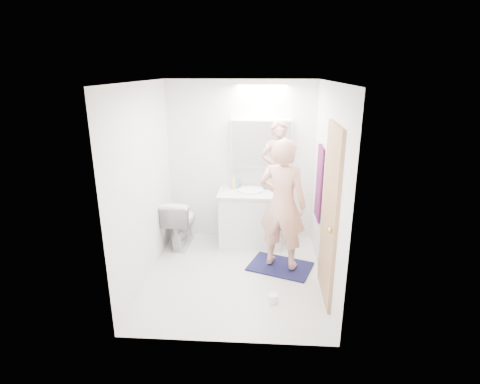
# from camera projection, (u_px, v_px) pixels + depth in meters

# --- Properties ---
(floor) EXTENTS (2.50, 2.50, 0.00)m
(floor) POSITION_uv_depth(u_px,v_px,m) (235.00, 275.00, 4.86)
(floor) COLOR silver
(floor) RESTS_ON ground
(ceiling) EXTENTS (2.50, 2.50, 0.00)m
(ceiling) POSITION_uv_depth(u_px,v_px,m) (234.00, 82.00, 4.11)
(ceiling) COLOR white
(ceiling) RESTS_ON floor
(wall_back) EXTENTS (2.50, 0.00, 2.50)m
(wall_back) POSITION_uv_depth(u_px,v_px,m) (241.00, 162.00, 5.67)
(wall_back) COLOR white
(wall_back) RESTS_ON floor
(wall_front) EXTENTS (2.50, 0.00, 2.50)m
(wall_front) POSITION_uv_depth(u_px,v_px,m) (224.00, 229.00, 3.30)
(wall_front) COLOR white
(wall_front) RESTS_ON floor
(wall_left) EXTENTS (0.00, 2.50, 2.50)m
(wall_left) POSITION_uv_depth(u_px,v_px,m) (144.00, 185.00, 4.55)
(wall_left) COLOR white
(wall_left) RESTS_ON floor
(wall_right) EXTENTS (0.00, 2.50, 2.50)m
(wall_right) POSITION_uv_depth(u_px,v_px,m) (328.00, 188.00, 4.42)
(wall_right) COLOR white
(wall_right) RESTS_ON floor
(vanity_cabinet) EXTENTS (0.90, 0.55, 0.78)m
(vanity_cabinet) POSITION_uv_depth(u_px,v_px,m) (250.00, 219.00, 5.64)
(vanity_cabinet) COLOR white
(vanity_cabinet) RESTS_ON floor
(countertop) EXTENTS (0.95, 0.58, 0.04)m
(countertop) POSITION_uv_depth(u_px,v_px,m) (251.00, 193.00, 5.51)
(countertop) COLOR silver
(countertop) RESTS_ON vanity_cabinet
(sink_basin) EXTENTS (0.36, 0.36, 0.03)m
(sink_basin) POSITION_uv_depth(u_px,v_px,m) (251.00, 190.00, 5.53)
(sink_basin) COLOR white
(sink_basin) RESTS_ON countertop
(faucet) EXTENTS (0.02, 0.02, 0.16)m
(faucet) POSITION_uv_depth(u_px,v_px,m) (251.00, 182.00, 5.69)
(faucet) COLOR silver
(faucet) RESTS_ON countertop
(medicine_cabinet) EXTENTS (0.88, 0.14, 0.70)m
(medicine_cabinet) POSITION_uv_depth(u_px,v_px,m) (261.00, 143.00, 5.48)
(medicine_cabinet) COLOR white
(medicine_cabinet) RESTS_ON wall_back
(mirror_panel) EXTENTS (0.84, 0.01, 0.66)m
(mirror_panel) POSITION_uv_depth(u_px,v_px,m) (261.00, 144.00, 5.41)
(mirror_panel) COLOR silver
(mirror_panel) RESTS_ON medicine_cabinet
(toilet) EXTENTS (0.45, 0.74, 0.73)m
(toilet) POSITION_uv_depth(u_px,v_px,m) (180.00, 222.00, 5.60)
(toilet) COLOR silver
(toilet) RESTS_ON floor
(bath_rug) EXTENTS (0.94, 0.79, 0.02)m
(bath_rug) POSITION_uv_depth(u_px,v_px,m) (280.00, 266.00, 5.05)
(bath_rug) COLOR #141A3F
(bath_rug) RESTS_ON floor
(person) EXTENTS (0.72, 0.60, 1.70)m
(person) POSITION_uv_depth(u_px,v_px,m) (282.00, 204.00, 4.77)
(person) COLOR #DD9A84
(person) RESTS_ON bath_rug
(door) EXTENTS (0.04, 0.80, 2.00)m
(door) POSITION_uv_depth(u_px,v_px,m) (330.00, 215.00, 4.15)
(door) COLOR tan
(door) RESTS_ON wall_right
(door_knob) EXTENTS (0.06, 0.06, 0.06)m
(door_knob) POSITION_uv_depth(u_px,v_px,m) (330.00, 230.00, 3.88)
(door_knob) COLOR gold
(door_knob) RESTS_ON door
(towel) EXTENTS (0.02, 0.42, 1.00)m
(towel) POSITION_uv_depth(u_px,v_px,m) (319.00, 183.00, 4.97)
(towel) COLOR #121135
(towel) RESTS_ON wall_right
(towel_hook) EXTENTS (0.07, 0.02, 0.02)m
(towel_hook) POSITION_uv_depth(u_px,v_px,m) (321.00, 144.00, 4.81)
(towel_hook) COLOR silver
(towel_hook) RESTS_ON wall_right
(soap_bottle_a) EXTENTS (0.11, 0.12, 0.22)m
(soap_bottle_a) POSITION_uv_depth(u_px,v_px,m) (234.00, 181.00, 5.63)
(soap_bottle_a) COLOR #CBC283
(soap_bottle_a) RESTS_ON countertop
(soap_bottle_b) EXTENTS (0.10, 0.10, 0.16)m
(soap_bottle_b) POSITION_uv_depth(u_px,v_px,m) (237.00, 183.00, 5.66)
(soap_bottle_b) COLOR #6097CF
(soap_bottle_b) RESTS_ON countertop
(toothbrush_cup) EXTENTS (0.11, 0.11, 0.09)m
(toothbrush_cup) POSITION_uv_depth(u_px,v_px,m) (266.00, 186.00, 5.63)
(toothbrush_cup) COLOR #4472CE
(toothbrush_cup) RESTS_ON countertop
(toilet_paper_roll) EXTENTS (0.11, 0.11, 0.10)m
(toilet_paper_roll) POSITION_uv_depth(u_px,v_px,m) (273.00, 299.00, 4.27)
(toilet_paper_roll) COLOR white
(toilet_paper_roll) RESTS_ON floor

